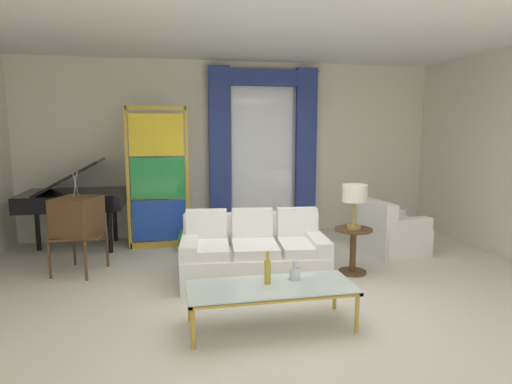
{
  "coord_description": "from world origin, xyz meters",
  "views": [
    {
      "loc": [
        -1.17,
        -4.61,
        1.88
      ],
      "look_at": [
        -0.05,
        0.9,
        1.05
      ],
      "focal_mm": 30.78,
      "sensor_mm": 36.0,
      "label": 1
    }
  ],
  "objects_px": {
    "bottle_crystal_tall": "(295,273)",
    "round_side_table": "(353,247)",
    "coffee_table": "(271,289)",
    "vintage_tv": "(77,218)",
    "stained_glass_divider": "(158,181)",
    "table_lamp_brass": "(355,195)",
    "armchair_white": "(390,233)",
    "peacock_figurine": "(193,239)",
    "grand_piano": "(74,198)",
    "bottle_blue_decanter": "(268,270)",
    "couch_white_long": "(253,255)"
  },
  "relations": [
    {
      "from": "bottle_blue_decanter",
      "to": "round_side_table",
      "type": "height_order",
      "value": "bottle_blue_decanter"
    },
    {
      "from": "armchair_white",
      "to": "peacock_figurine",
      "type": "relative_size",
      "value": 1.51
    },
    {
      "from": "coffee_table",
      "to": "peacock_figurine",
      "type": "bearing_deg",
      "value": 102.35
    },
    {
      "from": "stained_glass_divider",
      "to": "armchair_white",
      "type": "bearing_deg",
      "value": -15.4
    },
    {
      "from": "coffee_table",
      "to": "table_lamp_brass",
      "type": "relative_size",
      "value": 2.76
    },
    {
      "from": "armchair_white",
      "to": "round_side_table",
      "type": "xyz_separation_m",
      "value": [
        -0.96,
        -0.81,
        0.07
      ]
    },
    {
      "from": "armchair_white",
      "to": "round_side_table",
      "type": "bearing_deg",
      "value": -139.94
    },
    {
      "from": "table_lamp_brass",
      "to": "stained_glass_divider",
      "type": "bearing_deg",
      "value": 144.65
    },
    {
      "from": "coffee_table",
      "to": "vintage_tv",
      "type": "bearing_deg",
      "value": 135.42
    },
    {
      "from": "peacock_figurine",
      "to": "coffee_table",
      "type": "bearing_deg",
      "value": -77.65
    },
    {
      "from": "bottle_crystal_tall",
      "to": "round_side_table",
      "type": "bearing_deg",
      "value": 46.22
    },
    {
      "from": "vintage_tv",
      "to": "armchair_white",
      "type": "distance_m",
      "value": 4.46
    },
    {
      "from": "table_lamp_brass",
      "to": "coffee_table",
      "type": "bearing_deg",
      "value": -137.02
    },
    {
      "from": "coffee_table",
      "to": "vintage_tv",
      "type": "height_order",
      "value": "vintage_tv"
    },
    {
      "from": "vintage_tv",
      "to": "grand_piano",
      "type": "relative_size",
      "value": 0.9
    },
    {
      "from": "coffee_table",
      "to": "bottle_crystal_tall",
      "type": "height_order",
      "value": "bottle_crystal_tall"
    },
    {
      "from": "bottle_crystal_tall",
      "to": "peacock_figurine",
      "type": "xyz_separation_m",
      "value": [
        -0.84,
        2.5,
        -0.26
      ]
    },
    {
      "from": "stained_glass_divider",
      "to": "grand_piano",
      "type": "distance_m",
      "value": 1.33
    },
    {
      "from": "peacock_figurine",
      "to": "round_side_table",
      "type": "height_order",
      "value": "round_side_table"
    },
    {
      "from": "armchair_white",
      "to": "peacock_figurine",
      "type": "bearing_deg",
      "value": 170.29
    },
    {
      "from": "peacock_figurine",
      "to": "armchair_white",
      "type": "bearing_deg",
      "value": -9.71
    },
    {
      "from": "vintage_tv",
      "to": "round_side_table",
      "type": "bearing_deg",
      "value": -11.97
    },
    {
      "from": "stained_glass_divider",
      "to": "round_side_table",
      "type": "xyz_separation_m",
      "value": [
        2.47,
        -1.75,
        -0.7
      ]
    },
    {
      "from": "bottle_crystal_tall",
      "to": "peacock_figurine",
      "type": "relative_size",
      "value": 0.34
    },
    {
      "from": "couch_white_long",
      "to": "peacock_figurine",
      "type": "height_order",
      "value": "couch_white_long"
    },
    {
      "from": "coffee_table",
      "to": "stained_glass_divider",
      "type": "height_order",
      "value": "stained_glass_divider"
    },
    {
      "from": "stained_glass_divider",
      "to": "table_lamp_brass",
      "type": "distance_m",
      "value": 3.03
    },
    {
      "from": "bottle_blue_decanter",
      "to": "vintage_tv",
      "type": "height_order",
      "value": "vintage_tv"
    },
    {
      "from": "round_side_table",
      "to": "peacock_figurine",
      "type": "bearing_deg",
      "value": 146.46
    },
    {
      "from": "round_side_table",
      "to": "grand_piano",
      "type": "height_order",
      "value": "grand_piano"
    },
    {
      "from": "vintage_tv",
      "to": "peacock_figurine",
      "type": "relative_size",
      "value": 2.24
    },
    {
      "from": "bottle_crystal_tall",
      "to": "armchair_white",
      "type": "relative_size",
      "value": 0.23
    },
    {
      "from": "stained_glass_divider",
      "to": "bottle_crystal_tall",
      "type": "bearing_deg",
      "value": -65.66
    },
    {
      "from": "table_lamp_brass",
      "to": "grand_piano",
      "type": "distance_m",
      "value": 4.25
    },
    {
      "from": "bottle_blue_decanter",
      "to": "armchair_white",
      "type": "height_order",
      "value": "armchair_white"
    },
    {
      "from": "stained_glass_divider",
      "to": "table_lamp_brass",
      "type": "bearing_deg",
      "value": -35.35
    },
    {
      "from": "bottle_blue_decanter",
      "to": "grand_piano",
      "type": "distance_m",
      "value": 3.98
    },
    {
      "from": "round_side_table",
      "to": "armchair_white",
      "type": "bearing_deg",
      "value": 40.06
    },
    {
      "from": "couch_white_long",
      "to": "peacock_figurine",
      "type": "xyz_separation_m",
      "value": [
        -0.67,
        1.26,
        -0.08
      ]
    },
    {
      "from": "peacock_figurine",
      "to": "bottle_crystal_tall",
      "type": "bearing_deg",
      "value": -71.49
    },
    {
      "from": "bottle_blue_decanter",
      "to": "stained_glass_divider",
      "type": "xyz_separation_m",
      "value": [
        -1.05,
        3.0,
        0.52
      ]
    },
    {
      "from": "armchair_white",
      "to": "stained_glass_divider",
      "type": "height_order",
      "value": "stained_glass_divider"
    },
    {
      "from": "armchair_white",
      "to": "stained_glass_divider",
      "type": "xyz_separation_m",
      "value": [
        -3.43,
        0.94,
        0.77
      ]
    },
    {
      "from": "bottle_crystal_tall",
      "to": "stained_glass_divider",
      "type": "height_order",
      "value": "stained_glass_divider"
    },
    {
      "from": "coffee_table",
      "to": "bottle_blue_decanter",
      "type": "distance_m",
      "value": 0.17
    },
    {
      "from": "table_lamp_brass",
      "to": "grand_piano",
      "type": "relative_size",
      "value": 0.38
    },
    {
      "from": "bottle_blue_decanter",
      "to": "bottle_crystal_tall",
      "type": "height_order",
      "value": "bottle_blue_decanter"
    },
    {
      "from": "bottle_blue_decanter",
      "to": "round_side_table",
      "type": "xyz_separation_m",
      "value": [
        1.42,
        1.25,
        -0.18
      ]
    },
    {
      "from": "peacock_figurine",
      "to": "stained_glass_divider",
      "type": "bearing_deg",
      "value": 138.17
    },
    {
      "from": "peacock_figurine",
      "to": "bottle_blue_decanter",
      "type": "bearing_deg",
      "value": -77.79
    }
  ]
}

